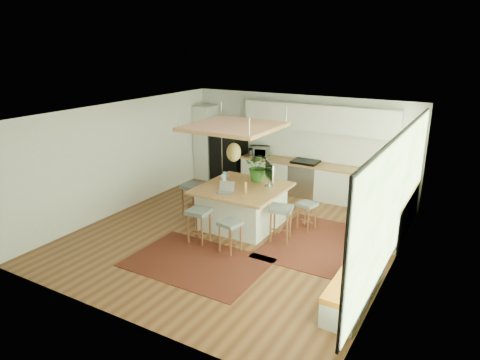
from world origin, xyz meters
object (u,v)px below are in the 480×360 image
Objects in this scene: island at (242,206)px; fridge at (229,152)px; monitor at (269,175)px; island_plant at (259,169)px; stool_right_back at (307,214)px; stool_left_side at (193,201)px; stool_near_left at (199,227)px; stool_right_front at (281,225)px; microwave at (259,151)px; laptop at (225,188)px; stool_near_right at (230,236)px.

fridge is at bearing 126.37° from island.
fridge is 3.39m from monitor.
fridge is at bearing 135.08° from island_plant.
stool_right_back is 2.77m from stool_left_side.
island_plant is at bearing 76.92° from stool_near_left.
stool_right_front is 3.62m from microwave.
fridge is 3.71m from laptop.
stool_near_right is at bearing -56.51° from fridge.
stool_left_side is at bearing -119.34° from monitor.
stool_right_front is at bearing -71.02° from microwave.
stool_near_left is at bearing -103.08° from island_plant.
monitor reaches higher than microwave.
stool_near_right is 1.85m from monitor.
stool_right_front is 1.42× the size of microwave.
stool_near_right reaches higher than stool_right_back.
stool_near_left is (-0.34, -1.24, -0.11)m from island.
stool_near_left is 2.05× the size of laptop.
fridge is at bearing -175.13° from monitor.
microwave is (-2.03, 2.89, 0.75)m from stool_right_front.
stool_right_back is 1.76× the size of laptop.
laptop reaches higher than stool_right_back.
microwave reaches higher than stool_right_back.
laptop is (-0.58, 0.76, 0.70)m from stool_near_right.
monitor is at bearing 12.62° from stool_left_side.
island is at bearing 164.80° from stool_right_front.
stool_near_right is 0.84× the size of stool_left_side.
microwave reaches higher than laptop.
microwave reaches higher than stool_left_side.
stool_right_back is 1.02× the size of monitor.
fridge reaches higher than island.
stool_left_side is (-1.00, 1.18, 0.00)m from stool_near_left.
fridge is 2.45× the size of stool_right_front.
microwave reaches higher than stool_near_left.
stool_right_back is (3.34, -2.14, -0.57)m from fridge.
stool_near_left is at bearing -120.88° from laptop.
fridge is 2.56× the size of stool_near_left.
island is at bearing -158.92° from stool_right_back.
laptop is (-1.23, -0.24, 0.70)m from stool_right_front.
stool_right_back is at bearing 45.90° from stool_near_left.
monitor is 0.90× the size of island_plant.
stool_near_right is at bearing -43.25° from monitor.
stool_right_front is at bearing -2.17° from laptop.
monitor reaches higher than island.
stool_right_back is at bearing 21.08° from island.
stool_left_side reaches higher than stool_near_right.
monitor is at bearing 88.71° from stool_near_right.
island_plant is (-1.28, 0.09, 0.85)m from stool_right_back.
stool_right_front is at bearing -107.49° from stool_right_back.
fridge is 2.85m from stool_left_side.
laptop is at bearing -21.52° from stool_left_side.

